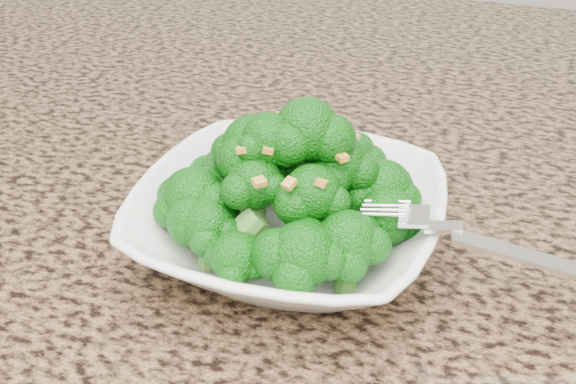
% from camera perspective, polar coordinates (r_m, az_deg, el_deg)
% --- Properties ---
extents(granite_counter, '(1.64, 1.04, 0.03)m').
position_cam_1_polar(granite_counter, '(0.62, -5.07, 1.10)').
color(granite_counter, brown).
rests_on(granite_counter, cabinet).
extents(bowl, '(0.21, 0.21, 0.05)m').
position_cam_1_polar(bowl, '(0.49, 0.00, -2.46)').
color(bowl, white).
rests_on(bowl, granite_counter).
extents(broccoli_pile, '(0.18, 0.18, 0.08)m').
position_cam_1_polar(broccoli_pile, '(0.46, 0.00, 4.14)').
color(broccoli_pile, '#0C600B').
rests_on(broccoli_pile, bowl).
extents(garlic_topping, '(0.11, 0.11, 0.01)m').
position_cam_1_polar(garlic_topping, '(0.44, 0.00, 8.93)').
color(garlic_topping, gold).
rests_on(garlic_topping, broccoli_pile).
extents(fork, '(0.19, 0.05, 0.01)m').
position_cam_1_polar(fork, '(0.44, 12.73, -2.81)').
color(fork, silver).
rests_on(fork, bowl).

